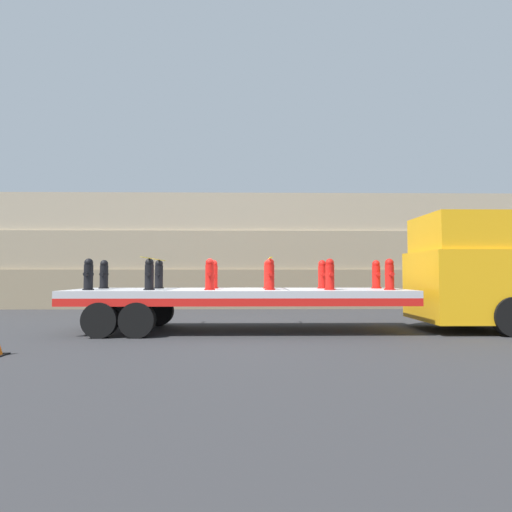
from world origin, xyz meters
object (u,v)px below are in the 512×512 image
object	(u,v)px
fire_hydrant_black_far_1	(159,275)
fire_hydrant_red_near_4	(330,275)
fire_hydrant_red_far_5	(376,275)
fire_hydrant_black_near_1	(149,275)
fire_hydrant_red_near_2	(210,275)
fire_hydrant_red_near_5	(389,275)
fire_hydrant_black_near_0	(89,275)
fire_hydrant_red_far_2	(214,275)
flatbed_trailer	(223,297)
fire_hydrant_black_far_0	(104,275)
fire_hydrant_red_far_4	(322,275)
truck_cab	(469,274)
fire_hydrant_red_near_3	(270,275)
fire_hydrant_red_far_3	(268,275)

from	to	relation	value
fire_hydrant_black_far_1	fire_hydrant_red_near_4	world-z (taller)	same
fire_hydrant_red_far_5	fire_hydrant_black_near_1	bearing A→B (deg)	-170.06
fire_hydrant_red_near_2	fire_hydrant_red_near_5	size ratio (longest dim) A/B	1.00
fire_hydrant_black_near_0	fire_hydrant_red_near_2	size ratio (longest dim) A/B	1.00
fire_hydrant_black_near_1	fire_hydrant_red_far_2	xyz separation A→B (m)	(1.62, 1.14, 0.00)
flatbed_trailer	fire_hydrant_red_far_5	size ratio (longest dim) A/B	11.00
fire_hydrant_black_far_0	fire_hydrant_red_far_4	size ratio (longest dim) A/B	1.00
truck_cab	fire_hydrant_red_far_5	bearing A→B (deg)	167.14
fire_hydrant_black_near_0	fire_hydrant_black_far_1	world-z (taller)	same
truck_cab	fire_hydrant_red_near_3	xyz separation A→B (m)	(-5.73, -0.57, -0.03)
fire_hydrant_black_near_0	fire_hydrant_red_far_5	size ratio (longest dim) A/B	1.00
fire_hydrant_red_near_5	fire_hydrant_red_far_3	bearing A→B (deg)	160.69
fire_hydrant_black_near_0	fire_hydrant_black_near_1	world-z (taller)	same
fire_hydrant_black_far_1	fire_hydrant_red_near_5	distance (m)	6.58
fire_hydrant_red_near_2	fire_hydrant_red_near_5	distance (m)	4.86
truck_cab	fire_hydrant_black_near_1	xyz separation A→B (m)	(-8.97, -0.57, -0.03)
fire_hydrant_red_near_3	fire_hydrant_red_far_4	bearing A→B (deg)	35.03
flatbed_trailer	fire_hydrant_black_near_1	distance (m)	2.10
flatbed_trailer	fire_hydrant_red_near_2	bearing A→B (deg)	-118.43
fire_hydrant_red_near_5	fire_hydrant_red_far_5	size ratio (longest dim) A/B	1.00
fire_hydrant_black_far_0	fire_hydrant_black_near_0	bearing A→B (deg)	-90.00
flatbed_trailer	fire_hydrant_red_near_4	world-z (taller)	fire_hydrant_red_near_4
fire_hydrant_black_far_1	fire_hydrant_red_far_2	bearing A→B (deg)	0.00
fire_hydrant_red_far_2	fire_hydrant_black_far_1	bearing A→B (deg)	180.00
fire_hydrant_red_far_2	fire_hydrant_red_far_5	world-z (taller)	same
fire_hydrant_red_near_2	flatbed_trailer	bearing A→B (deg)	61.57
fire_hydrant_black_far_1	fire_hydrant_red_near_5	bearing A→B (deg)	-9.94
truck_cab	fire_hydrant_red_far_3	distance (m)	5.76
fire_hydrant_red_near_5	flatbed_trailer	bearing A→B (deg)	172.89
truck_cab	fire_hydrant_red_far_2	distance (m)	7.37
truck_cab	fire_hydrant_red_far_3	xyz separation A→B (m)	(-5.73, 0.57, -0.03)
fire_hydrant_red_near_5	fire_hydrant_red_far_5	distance (m)	1.14
fire_hydrant_black_near_1	fire_hydrant_red_far_3	xyz separation A→B (m)	(3.24, 1.14, 0.00)
fire_hydrant_black_near_0	fire_hydrant_red_far_2	world-z (taller)	same
fire_hydrant_red_far_5	fire_hydrant_red_near_2	bearing A→B (deg)	-166.85
fire_hydrant_red_near_4	fire_hydrant_red_far_2	bearing A→B (deg)	160.69
fire_hydrant_black_far_1	fire_hydrant_red_near_5	world-z (taller)	same
fire_hydrant_black_near_0	fire_hydrant_red_near_2	distance (m)	3.24
fire_hydrant_red_near_5	fire_hydrant_red_far_2	bearing A→B (deg)	166.85
fire_hydrant_black_near_0	fire_hydrant_red_far_3	distance (m)	4.99
fire_hydrant_black_near_0	fire_hydrant_red_far_5	bearing A→B (deg)	7.98
flatbed_trailer	fire_hydrant_red_far_3	bearing A→B (deg)	23.39
fire_hydrant_black_far_0	fire_hydrant_red_far_2	size ratio (longest dim) A/B	1.00
flatbed_trailer	fire_hydrant_black_near_0	xyz separation A→B (m)	(-3.55, -0.57, 0.62)
truck_cab	fire_hydrant_red_near_4	world-z (taller)	truck_cab
flatbed_trailer	fire_hydrant_black_far_1	size ratio (longest dim) A/B	11.00
flatbed_trailer	fire_hydrant_red_near_4	xyz separation A→B (m)	(2.93, -0.57, 0.62)
truck_cab	fire_hydrant_red_far_4	bearing A→B (deg)	172.13
fire_hydrant_red_near_2	fire_hydrant_red_far_4	world-z (taller)	same
fire_hydrant_red_far_4	fire_hydrant_red_near_5	world-z (taller)	same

